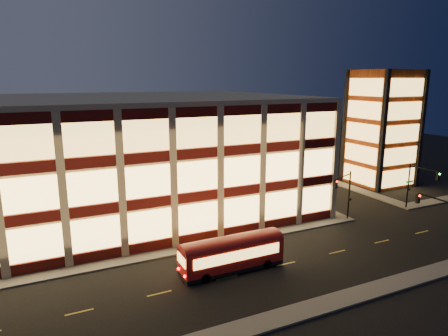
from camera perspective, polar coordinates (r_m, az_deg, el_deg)
ground at (r=39.10m, az=-8.92°, el=-12.68°), size 200.00×200.00×0.00m
sidewalk_office_south at (r=39.32m, az=-13.65°, el=-12.62°), size 54.00×2.00×0.15m
sidewalk_office_east at (r=62.84m, az=6.87°, el=-2.73°), size 2.00×30.00×0.15m
sidewalk_tower_south at (r=63.03m, az=28.24°, el=-4.13°), size 14.00×2.00×0.15m
sidewalk_tower_west at (r=69.20m, az=14.60°, el=-1.62°), size 2.00×30.00×0.15m
sidewalk_near at (r=28.46m, az=-0.68°, el=-22.88°), size 100.00×2.00×0.15m
office_building at (r=52.25m, az=-17.65°, el=1.70°), size 50.45×30.45×14.50m
stair_tower at (r=68.12m, az=21.61°, el=5.32°), size 8.60×8.60×18.00m
traffic_signal_far at (r=48.48m, az=16.84°, el=-2.87°), size 3.79×1.87×6.00m
traffic_signal_right at (r=56.04m, az=26.03°, el=-1.58°), size 1.20×4.37×6.00m
traffic_signal_near at (r=42.29m, az=28.47°, el=-6.13°), size 0.32×4.45×6.00m
trolley_bus at (r=35.82m, az=1.13°, el=-11.88°), size 9.35×2.51×3.16m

